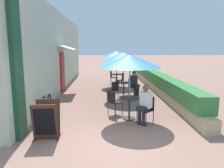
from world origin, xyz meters
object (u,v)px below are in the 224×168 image
Objects in this scene: seated_patron_mid_left at (134,82)px; coffee_cup_mid at (120,82)px; menu_board at (46,120)px; bicycle_leaning at (47,105)px; cafe_chair_far_left at (113,76)px; patio_table_near at (129,104)px; patio_table_mid at (124,87)px; patio_table_far at (117,78)px; patio_umbrella_mid at (124,56)px; cafe_chair_far_right at (121,79)px; cafe_chair_near_right at (147,107)px; cafe_chair_near_left at (114,101)px; cafe_chair_mid_right at (114,89)px; patio_umbrella_far at (117,54)px; seated_patron_near_right at (145,103)px; patio_umbrella_near at (130,61)px; cafe_chair_mid_left at (133,85)px.

coffee_cup_mid is (-0.72, -0.39, 0.10)m from seated_patron_mid_left.
menu_board is at bearing 21.33° from seated_patron_mid_left.
cafe_chair_far_left is at bearing 64.56° from bicycle_leaning.
patio_table_near is 0.43× the size of bicycle_leaning.
patio_table_far is (-0.14, 3.19, 0.00)m from patio_table_mid.
cafe_chair_far_right is (0.08, 2.54, -1.44)m from patio_umbrella_mid.
coffee_cup_mid is 2.57m from cafe_chair_far_right.
patio_table_near is at bearing -88.97° from coffee_cup_mid.
cafe_chair_far_left is at bearing 95.32° from patio_umbrella_mid.
patio_umbrella_mid is 2.55× the size of cafe_chair_far_left.
cafe_chair_near_right is 3.59m from coffee_cup_mid.
patio_table_mid is at bearing 88.15° from patio_table_near.
cafe_chair_near_left is 1.17× the size of patio_table_far.
patio_table_near is at bearing 165.93° from cafe_chair_far_right.
menu_board is (0.52, -2.03, 0.14)m from bicycle_leaning.
cafe_chair_near_right reaches higher than patio_table_near.
cafe_chair_near_left reaches higher than coffee_cup_mid.
patio_umbrella_far is at bearing 47.25° from cafe_chair_mid_right.
cafe_chair_near_right is at bearing -90.00° from seated_patron_near_right.
patio_table_near is 0.33× the size of patio_umbrella_far.
seated_patron_mid_left is at bearing 34.20° from patio_table_mid.
patio_table_mid is (0.10, 3.08, -1.45)m from patio_umbrella_near.
cafe_chair_mid_right is 4.32m from cafe_chair_far_left.
menu_board reaches higher than cafe_chair_far_right.
patio_table_mid is at bearing -33.98° from cafe_chair_near_right.
patio_umbrella_mid reaches higher than coffee_cup_mid.
patio_table_mid is (0.10, 3.08, 0.00)m from patio_table_near.
patio_table_far is at bearing -114.01° from cafe_chair_mid_left.
cafe_chair_near_right is at bearing 51.46° from cafe_chair_mid_left.
coffee_cup_mid is at bearing 162.49° from cafe_chair_far_right.
menu_board is (-2.33, -7.75, -1.47)m from patio_umbrella_far.
patio_table_near is 6.27m from patio_table_far.
patio_umbrella_near is at bearing -89.64° from patio_table_far.
cafe_chair_near_right and cafe_chair_mid_left have the same top height.
cafe_chair_near_left is 6.45m from cafe_chair_far_left.
patio_umbrella_mid is at bearing 59.50° from menu_board.
seated_patron_near_right is at bearing -21.34° from bicycle_leaning.
patio_umbrella_near is 3.15m from menu_board.
coffee_cup_mid is at bearing -90.29° from patio_umbrella_far.
patio_table_near is at bearing -10.09° from cafe_chair_far_left.
cafe_chair_far_left is at bearing 137.43° from cafe_chair_near_left.
patio_umbrella_near is 2.55× the size of cafe_chair_near_right.
cafe_chair_far_right is (0.68, 5.15, 0.00)m from cafe_chair_near_left.
seated_patron_mid_left is at bearing -75.94° from patio_umbrella_far.
patio_table_near is at bearing 41.97° from seated_patron_mid_left.
bicycle_leaning is at bearing -139.67° from patio_table_mid.
patio_table_near is 0.69m from cafe_chair_near_left.
seated_patron_mid_left is 1.37m from cafe_chair_mid_right.
cafe_chair_mid_right is at bearing 98.67° from patio_table_near.
patio_umbrella_far is at bearing 90.36° from patio_table_near.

